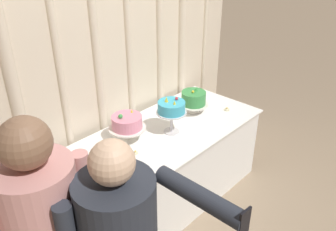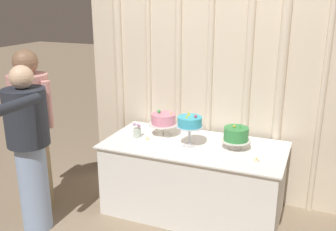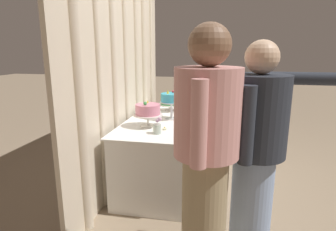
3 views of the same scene
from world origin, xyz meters
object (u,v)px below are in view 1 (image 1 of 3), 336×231
at_px(cake_display_center, 171,109).
at_px(tealight_far_left, 135,153).
at_px(flower_vase, 119,153).
at_px(tealight_near_left, 227,110).
at_px(cake_display_rightmost, 194,99).
at_px(cake_table, 170,162).
at_px(cake_display_leftmost, 127,123).

relative_size(cake_display_center, tealight_far_left, 7.79).
relative_size(flower_vase, tealight_near_left, 3.36).
bearing_deg(cake_display_rightmost, cake_display_center, -166.58).
xyz_separation_m(cake_table, tealight_near_left, (0.62, -0.17, 0.37)).
height_order(cake_display_leftmost, cake_display_center, cake_display_center).
relative_size(flower_vase, tealight_far_left, 3.78).
xyz_separation_m(cake_table, cake_display_center, (-0.03, -0.04, 0.59)).
height_order(cake_display_rightmost, flower_vase, cake_display_rightmost).
height_order(cake_display_center, tealight_near_left, cake_display_center).
xyz_separation_m(cake_display_rightmost, tealight_far_left, (-0.85, -0.12, -0.12)).
height_order(cake_table, tealight_far_left, tealight_far_left).
bearing_deg(tealight_near_left, tealight_far_left, 174.32).
bearing_deg(tealight_far_left, flower_vase, 163.14).
height_order(cake_display_leftmost, flower_vase, cake_display_leftmost).
bearing_deg(flower_vase, tealight_far_left, -16.86).
distance_m(cake_display_leftmost, tealight_near_left, 1.05).
bearing_deg(cake_display_rightmost, tealight_near_left, -43.75).
distance_m(cake_display_leftmost, cake_display_center, 0.39).
relative_size(cake_table, flower_vase, 10.76).
bearing_deg(tealight_far_left, cake_display_leftmost, 63.88).
distance_m(cake_display_rightmost, tealight_far_left, 0.87).
bearing_deg(tealight_far_left, cake_display_rightmost, 7.77).
bearing_deg(cake_display_center, flower_vase, 177.64).
bearing_deg(cake_display_center, tealight_near_left, -10.79).
height_order(cake_display_center, cake_display_rightmost, cake_display_center).
bearing_deg(cake_display_center, tealight_far_left, -177.84).
distance_m(flower_vase, tealight_far_left, 0.15).
bearing_deg(flower_vase, cake_display_leftmost, 33.89).
relative_size(cake_display_leftmost, tealight_near_left, 6.36).
distance_m(cake_display_center, cake_display_rightmost, 0.44).
relative_size(cake_display_leftmost, cake_display_center, 0.92).
relative_size(cake_table, cake_display_center, 5.22).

